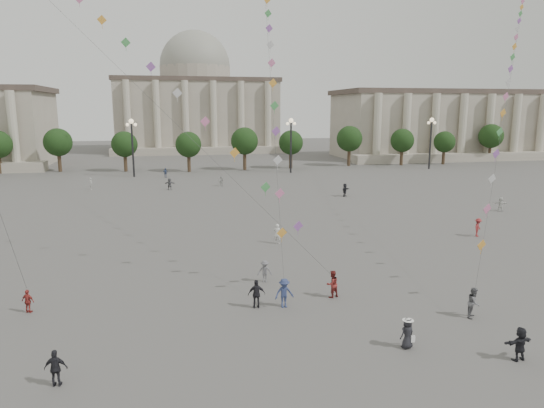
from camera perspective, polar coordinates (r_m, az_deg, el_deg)
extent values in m
plane|color=#4E4C4A|center=(27.10, 7.16, -16.25)|extent=(360.00, 360.00, 0.00)
cube|color=gray|center=(144.11, 23.74, 8.44)|extent=(80.00, 22.00, 16.00)
cube|color=#4B3E37|center=(144.10, 24.01, 11.85)|extent=(81.60, 22.44, 1.20)
cube|color=gray|center=(134.11, 26.70, 5.06)|extent=(84.00, 4.00, 2.00)
cube|color=gray|center=(152.94, -8.85, 10.09)|extent=(46.00, 30.00, 20.00)
cube|color=#4B3E37|center=(153.13, -8.97, 14.06)|extent=(46.92, 30.60, 1.20)
cube|color=gray|center=(136.42, -8.36, 6.21)|extent=(48.30, 4.00, 2.00)
cylinder|color=gray|center=(153.25, -8.99, 14.77)|extent=(21.00, 21.00, 5.00)
sphere|color=gray|center=(153.43, -9.02, 15.70)|extent=(21.00, 21.00, 21.00)
cylinder|color=#34231A|center=(103.63, -23.97, 4.27)|extent=(0.70, 0.70, 3.52)
sphere|color=black|center=(103.31, -24.13, 6.29)|extent=(5.12, 5.12, 5.12)
cylinder|color=#34231A|center=(101.76, -17.34, 4.61)|extent=(0.70, 0.70, 3.52)
sphere|color=black|center=(101.44, -17.46, 6.67)|extent=(5.12, 5.12, 5.12)
cylinder|color=#34231A|center=(101.29, -10.55, 4.90)|extent=(0.70, 0.70, 3.52)
sphere|color=black|center=(100.97, -10.62, 6.97)|extent=(5.12, 5.12, 5.12)
cylinder|color=#34231A|center=(102.23, -3.79, 5.12)|extent=(0.70, 0.70, 3.52)
sphere|color=black|center=(101.92, -3.81, 7.18)|extent=(5.12, 5.12, 5.12)
cylinder|color=#34231A|center=(104.56, 2.76, 5.26)|extent=(0.70, 0.70, 3.52)
sphere|color=black|center=(104.25, 2.78, 7.28)|extent=(5.12, 5.12, 5.12)
cylinder|color=#34231A|center=(108.17, 8.96, 5.34)|extent=(0.70, 0.70, 3.52)
sphere|color=black|center=(107.87, 9.02, 7.28)|extent=(5.12, 5.12, 5.12)
cylinder|color=#34231A|center=(112.95, 14.69, 5.35)|extent=(0.70, 0.70, 3.52)
sphere|color=black|center=(112.66, 14.78, 7.21)|extent=(5.12, 5.12, 5.12)
cylinder|color=#34231A|center=(118.75, 19.91, 5.32)|extent=(0.70, 0.70, 3.52)
sphere|color=black|center=(118.48, 20.03, 7.08)|extent=(5.12, 5.12, 5.12)
cylinder|color=#34231A|center=(125.44, 24.61, 5.25)|extent=(0.70, 0.70, 3.52)
sphere|color=black|center=(125.18, 24.75, 6.92)|extent=(5.12, 5.12, 5.12)
cylinder|color=#262628|center=(93.26, -16.07, 6.13)|extent=(0.36, 0.36, 10.00)
sphere|color=#FFE5B2|center=(92.99, -16.24, 9.32)|extent=(0.90, 0.90, 0.90)
sphere|color=#FFE5B2|center=(93.07, -16.66, 8.93)|extent=(0.60, 0.60, 0.60)
sphere|color=#FFE5B2|center=(92.96, -15.79, 8.98)|extent=(0.60, 0.60, 0.60)
cylinder|color=#262628|center=(95.81, 2.23, 6.68)|extent=(0.36, 0.36, 10.00)
sphere|color=#FFE5B2|center=(95.55, 2.26, 9.79)|extent=(0.90, 0.90, 0.90)
sphere|color=#FFE5B2|center=(95.40, 1.84, 9.43)|extent=(0.60, 0.60, 0.60)
sphere|color=#FFE5B2|center=(95.73, 2.67, 9.43)|extent=(0.60, 0.60, 0.60)
cylinder|color=#262628|center=(107.05, 18.13, 6.61)|extent=(0.36, 0.36, 10.00)
sphere|color=#FFE5B2|center=(106.82, 18.30, 9.38)|extent=(0.90, 0.90, 0.90)
sphere|color=#FFE5B2|center=(106.49, 17.95, 9.08)|extent=(0.60, 0.60, 0.60)
sphere|color=#FFE5B2|center=(107.18, 18.60, 9.05)|extent=(0.60, 0.60, 0.60)
imported|color=navy|center=(91.45, -12.44, 3.61)|extent=(1.11, 0.80, 1.75)
imported|color=black|center=(28.09, 27.16, -14.43)|extent=(1.69, 0.72, 1.76)
imported|color=#ADAEAA|center=(79.68, -5.98, 2.69)|extent=(1.35, 1.46, 1.63)
imported|color=slate|center=(35.56, -0.87, -7.92)|extent=(1.17, 0.82, 1.64)
imported|color=silver|center=(66.06, 25.30, -0.01)|extent=(1.73, 0.93, 1.78)
imported|color=maroon|center=(52.04, 23.08, -2.55)|extent=(1.34, 1.30, 1.84)
imported|color=black|center=(70.66, 8.58, 1.65)|extent=(1.67, 1.57, 1.87)
imported|color=#B1B1AD|center=(80.88, -20.53, 2.26)|extent=(0.58, 0.76, 1.89)
imported|color=#57575B|center=(77.40, -11.95, 2.34)|extent=(1.77, 0.88, 1.83)
imported|color=silver|center=(45.43, 0.63, -3.51)|extent=(0.82, 0.73, 1.89)
imported|color=#9D2F2A|center=(34.06, -26.77, -10.17)|extent=(0.94, 0.72, 1.49)
imported|color=black|center=(25.17, -24.08, -17.22)|extent=(1.06, 0.53, 1.75)
imported|color=black|center=(31.15, -1.82, -10.54)|extent=(1.12, 0.53, 1.85)
imported|color=maroon|center=(33.05, 7.09, -9.31)|extent=(1.09, 0.97, 1.86)
imported|color=navy|center=(31.23, 1.45, -10.43)|extent=(1.29, 0.83, 1.90)
imported|color=slate|center=(32.24, 22.65, -10.65)|extent=(1.14, 1.15, 1.87)
imported|color=black|center=(27.31, 15.64, -14.42)|extent=(0.93, 0.74, 1.66)
cone|color=white|center=(26.99, 15.73, -12.91)|extent=(0.52, 0.52, 0.14)
cylinder|color=white|center=(27.01, 15.72, -13.03)|extent=(0.60, 0.60, 0.02)
cube|color=white|center=(27.42, 16.24, -15.00)|extent=(0.22, 0.10, 0.35)
cube|color=#9657AF|center=(33.07, 3.11, -2.61)|extent=(0.76, 0.25, 0.76)
cube|color=#489D52|center=(33.86, -0.76, 2.00)|extent=(0.76, 0.25, 0.76)
cube|color=gold|center=(35.02, -4.42, 6.04)|extent=(0.76, 0.25, 0.76)
cube|color=pink|center=(36.49, -7.86, 9.59)|extent=(0.76, 0.25, 0.76)
cube|color=silver|center=(38.19, -11.08, 12.70)|extent=(0.76, 0.25, 0.76)
cube|color=#9657AF|center=(40.10, -14.07, 15.40)|extent=(0.76, 0.25, 0.76)
cube|color=#489D52|center=(42.18, -16.84, 17.74)|extent=(0.76, 0.25, 0.76)
cube|color=gold|center=(44.39, -19.39, 19.76)|extent=(0.76, 0.25, 0.76)
cylinder|color=#3F3F3F|center=(57.90, -0.78, 22.85)|extent=(0.02, 0.02, 71.61)
cube|color=gold|center=(32.20, 1.18, -3.40)|extent=(0.76, 0.25, 0.76)
cube|color=pink|center=(33.79, 0.92, 1.25)|extent=(0.76, 0.25, 0.76)
cube|color=silver|center=(35.61, 0.69, 5.19)|extent=(0.76, 0.25, 0.76)
cube|color=#9657AF|center=(37.58, 0.48, 8.57)|extent=(0.76, 0.25, 0.76)
cube|color=#489D52|center=(39.67, 0.29, 11.49)|extent=(0.76, 0.25, 0.76)
cube|color=gold|center=(41.85, 0.11, 14.04)|extent=(0.76, 0.25, 0.76)
cube|color=pink|center=(44.10, -0.05, 16.27)|extent=(0.76, 0.25, 0.76)
cube|color=silver|center=(46.41, -0.20, 18.23)|extent=(0.76, 0.25, 0.76)
cube|color=#9657AF|center=(48.76, -0.33, 19.97)|extent=(0.76, 0.25, 0.76)
cube|color=#489D52|center=(51.14, -0.46, 21.52)|extent=(0.76, 0.25, 0.76)
cube|color=gold|center=(53.56, -0.58, 22.89)|extent=(0.76, 0.25, 0.76)
cylinder|color=#3F3F3F|center=(60.77, 26.41, 14.17)|extent=(0.02, 0.02, 68.30)
cube|color=gold|center=(34.13, 23.44, -4.44)|extent=(0.76, 0.25, 0.76)
cube|color=pink|center=(36.56, 24.00, -0.51)|extent=(0.76, 0.25, 0.76)
cube|color=silver|center=(39.15, 24.47, 2.71)|extent=(0.76, 0.25, 0.76)
cube|color=#9657AF|center=(41.87, 24.88, 5.40)|extent=(0.76, 0.25, 0.76)
cube|color=#489D52|center=(44.67, 25.23, 7.69)|extent=(0.76, 0.25, 0.76)
cube|color=gold|center=(47.54, 25.54, 9.65)|extent=(0.76, 0.25, 0.76)
cube|color=pink|center=(50.45, 25.81, 11.34)|extent=(0.76, 0.25, 0.76)
cube|color=silver|center=(53.41, 26.05, 12.81)|extent=(0.76, 0.25, 0.76)
cube|color=#9657AF|center=(56.39, 26.27, 14.09)|extent=(0.76, 0.25, 0.76)
cube|color=#489D52|center=(59.40, 26.46, 15.23)|extent=(0.76, 0.25, 0.76)
cube|color=gold|center=(62.43, 26.64, 16.23)|extent=(0.76, 0.25, 0.76)
cube|color=pink|center=(65.47, 26.80, 17.13)|extent=(0.76, 0.25, 0.76)
cube|color=silver|center=(68.53, 26.94, 17.93)|extent=(0.76, 0.25, 0.76)
cube|color=#9657AF|center=(71.59, 27.07, 18.65)|extent=(0.76, 0.25, 0.76)
cube|color=#489D52|center=(74.67, 27.20, 19.31)|extent=(0.76, 0.25, 0.76)
cube|color=gold|center=(77.75, 27.31, 19.90)|extent=(0.76, 0.25, 0.76)
cube|color=pink|center=(80.84, 27.41, 20.43)|extent=(0.76, 0.25, 0.76)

